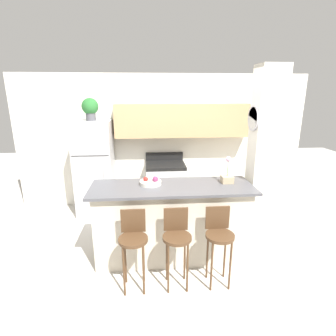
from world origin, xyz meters
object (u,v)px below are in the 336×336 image
refrigerator (95,168)px  orchid_vase (227,176)px  stove_range (165,186)px  bar_stool_right (219,236)px  bar_stool_mid (177,238)px  trash_bin (126,206)px  fruit_bowl (151,182)px  bar_stool_left (133,240)px  potted_plant_on_fridge (90,108)px

refrigerator → orchid_vase: 2.51m
stove_range → bar_stool_right: bearing=-77.7°
bar_stool_mid → trash_bin: 2.05m
refrigerator → bar_stool_mid: 2.47m
orchid_vase → fruit_bowl: orchid_vase is taller
bar_stool_left → potted_plant_on_fridge: bearing=110.6°
potted_plant_on_fridge → refrigerator: bearing=-63.0°
bar_stool_mid → fruit_bowl: bearing=113.5°
bar_stool_left → trash_bin: (-0.24, 1.87, -0.42)m
bar_stool_left → orchid_vase: 1.48m
refrigerator → orchid_vase: refrigerator is taller
bar_stool_left → orchid_vase: size_ratio=2.60×
orchid_vase → stove_range: bearing=115.6°
bar_stool_left → fruit_bowl: 0.81m
refrigerator → stove_range: 1.36m
refrigerator → orchid_vase: bearing=-35.9°
bar_stool_right → orchid_vase: bearing=67.9°
bar_stool_mid → trash_bin: bar_stool_mid is taller
refrigerator → trash_bin: bearing=-22.3°
bar_stool_mid → bar_stool_right: (0.49, 0.00, 0.00)m
refrigerator → fruit_bowl: refrigerator is taller
bar_stool_right → bar_stool_left: bearing=180.0°
bar_stool_right → fruit_bowl: 1.09m
bar_stool_left → bar_stool_mid: size_ratio=1.00×
stove_range → bar_stool_mid: stove_range is taller
stove_range → bar_stool_mid: (-0.02, -2.14, 0.15)m
bar_stool_left → fruit_bowl: bearing=71.3°
refrigerator → orchid_vase: (2.02, -1.47, 0.26)m
bar_stool_right → orchid_vase: 0.85m
orchid_vase → trash_bin: 2.14m
bar_stool_left → bar_stool_mid: (0.49, 0.00, 0.00)m
fruit_bowl → trash_bin: size_ratio=0.74×
stove_range → fruit_bowl: (-0.30, -1.50, 0.61)m
refrigerator → bar_stool_mid: (1.28, -2.10, -0.25)m
bar_stool_right → trash_bin: (-1.22, 1.87, -0.42)m
refrigerator → fruit_bowl: size_ratio=6.14×
potted_plant_on_fridge → trash_bin: (0.55, -0.23, -1.76)m
bar_stool_mid → trash_bin: bearing=111.2°
fruit_bowl → bar_stool_left: bearing=-108.7°
bar_stool_left → orchid_vase: orchid_vase is taller
potted_plant_on_fridge → fruit_bowl: 1.98m
bar_stool_right → potted_plant_on_fridge: potted_plant_on_fridge is taller
bar_stool_left → fruit_bowl: (0.21, 0.63, 0.46)m
potted_plant_on_fridge → fruit_bowl: size_ratio=1.37×
bar_stool_right → orchid_vase: (0.26, 0.63, 0.51)m
potted_plant_on_fridge → bar_stool_left: bearing=-69.4°
bar_stool_left → potted_plant_on_fridge: (-0.79, 2.10, 1.34)m
stove_range → potted_plant_on_fridge: 1.98m
bar_stool_mid → bar_stool_right: bearing=0.0°
trash_bin → fruit_bowl: bearing=-70.0°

